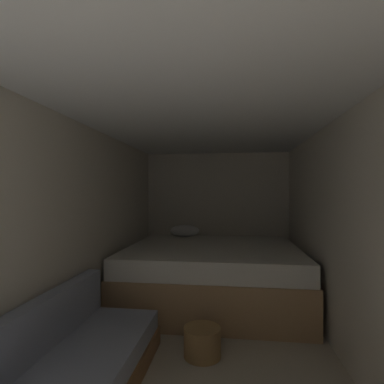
{
  "coord_description": "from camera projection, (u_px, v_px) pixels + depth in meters",
  "views": [
    {
      "loc": [
        0.24,
        -0.38,
        1.43
      ],
      "look_at": [
        -0.15,
        2.59,
        1.44
      ],
      "focal_mm": 28.3,
      "sensor_mm": 36.0,
      "label": 1
    }
  ],
  "objects": [
    {
      "name": "ground_plane",
      "position": [
        200.0,
        374.0,
        2.39
      ],
      "size": [
        7.29,
        7.29,
        0.0
      ],
      "primitive_type": "plane",
      "color": "#B2A893"
    },
    {
      "name": "wall_back",
      "position": [
        217.0,
        216.0,
        5.04
      ],
      "size": [
        2.43,
        0.05,
        2.09
      ],
      "primitive_type": "cube",
      "color": "beige",
      "rests_on": "ground"
    },
    {
      "name": "wall_left",
      "position": [
        60.0,
        239.0,
        2.54
      ],
      "size": [
        0.05,
        5.29,
        2.09
      ],
      "primitive_type": "cube",
      "color": "beige",
      "rests_on": "ground"
    },
    {
      "name": "wall_right",
      "position": [
        360.0,
        245.0,
        2.24
      ],
      "size": [
        0.05,
        5.29,
        2.09
      ],
      "primitive_type": "cube",
      "color": "beige",
      "rests_on": "ground"
    },
    {
      "name": "ceiling_slab",
      "position": [
        200.0,
        107.0,
        2.39
      ],
      "size": [
        2.43,
        5.29,
        0.05
      ],
      "primitive_type": "cube",
      "color": "white",
      "rests_on": "wall_left"
    },
    {
      "name": "bed",
      "position": [
        213.0,
        273.0,
        3.99
      ],
      "size": [
        2.21,
        1.97,
        0.92
      ],
      "color": "tan",
      "rests_on": "ground"
    },
    {
      "name": "wicker_basket",
      "position": [
        202.0,
        342.0,
        2.65
      ],
      "size": [
        0.33,
        0.33,
        0.25
      ],
      "color": "olive",
      "rests_on": "ground"
    }
  ]
}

